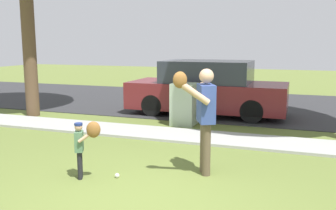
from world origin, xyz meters
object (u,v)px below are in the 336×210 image
person_child (84,140)px  utility_cabinet (184,104)px  baseball (117,175)px  person_adult (204,111)px  parked_suv_maroon (207,89)px

person_child → utility_cabinet: utility_cabinet is taller
person_child → baseball: 0.79m
person_adult → utility_cabinet: 3.84m
utility_cabinet → parked_suv_maroon: parked_suv_maroon is taller
person_child → utility_cabinet: size_ratio=0.87×
baseball → parked_suv_maroon: bearing=89.0°
person_adult → baseball: 1.77m
person_adult → parked_suv_maroon: 5.27m
person_adult → parked_suv_maroon: person_adult is taller
baseball → utility_cabinet: (-0.14, 4.18, 0.52)m
baseball → utility_cabinet: 4.21m
baseball → utility_cabinet: bearing=91.9°
parked_suv_maroon → person_child: bearing=-95.3°
person_adult → baseball: bearing=0.8°
person_child → parked_suv_maroon: parked_suv_maroon is taller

